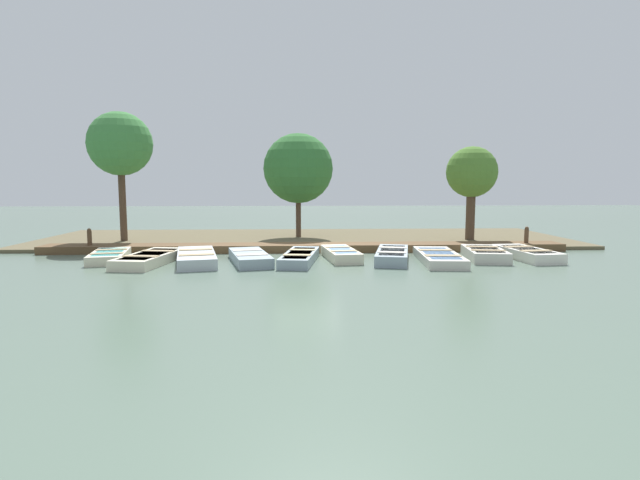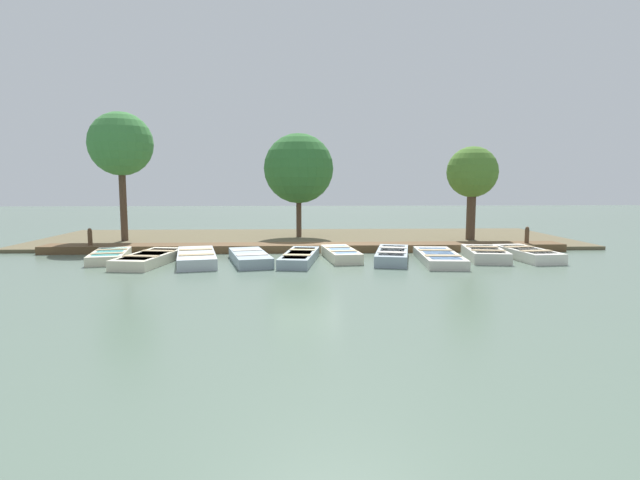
# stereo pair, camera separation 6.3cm
# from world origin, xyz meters

# --- Properties ---
(ground_plane) EXTENTS (80.00, 80.00, 0.00)m
(ground_plane) POSITION_xyz_m (0.00, 0.00, 0.00)
(ground_plane) COLOR #566B5B
(shore_bank) EXTENTS (8.00, 24.00, 0.14)m
(shore_bank) POSITION_xyz_m (-5.00, 0.00, 0.07)
(shore_bank) COLOR brown
(shore_bank) RESTS_ON ground_plane
(dock_walkway) EXTENTS (1.19, 20.26, 0.30)m
(dock_walkway) POSITION_xyz_m (-1.10, 0.00, 0.15)
(dock_walkway) COLOR brown
(dock_walkway) RESTS_ON ground_plane
(rowboat_0) EXTENTS (2.79, 1.62, 0.34)m
(rowboat_0) POSITION_xyz_m (1.00, -6.83, 0.17)
(rowboat_0) COLOR beige
(rowboat_0) RESTS_ON ground_plane
(rowboat_1) EXTENTS (3.47, 1.71, 0.36)m
(rowboat_1) POSITION_xyz_m (1.68, -5.25, 0.18)
(rowboat_1) COLOR beige
(rowboat_1) RESTS_ON ground_plane
(rowboat_2) EXTENTS (3.62, 1.92, 0.38)m
(rowboat_2) POSITION_xyz_m (1.60, -3.74, 0.19)
(rowboat_2) COLOR #B2BCC1
(rowboat_2) RESTS_ON ground_plane
(rowboat_3) EXTENTS (3.26, 1.80, 0.36)m
(rowboat_3) POSITION_xyz_m (1.62, -1.95, 0.18)
(rowboat_3) COLOR #8C9EA8
(rowboat_3) RESTS_ON ground_plane
(rowboat_4) EXTENTS (3.49, 1.47, 0.35)m
(rowboat_4) POSITION_xyz_m (1.58, -0.26, 0.17)
(rowboat_4) COLOR #8C9EA8
(rowboat_4) RESTS_ON ground_plane
(rowboat_5) EXTENTS (2.86, 1.30, 0.38)m
(rowboat_5) POSITION_xyz_m (0.98, 1.18, 0.19)
(rowboat_5) COLOR beige
(rowboat_5) RESTS_ON ground_plane
(rowboat_6) EXTENTS (3.43, 1.73, 0.39)m
(rowboat_6) POSITION_xyz_m (1.39, 2.94, 0.19)
(rowboat_6) COLOR #8C9EA8
(rowboat_6) RESTS_ON ground_plane
(rowboat_7) EXTENTS (3.67, 1.56, 0.33)m
(rowboat_7) POSITION_xyz_m (1.73, 4.46, 0.16)
(rowboat_7) COLOR beige
(rowboat_7) RESTS_ON ground_plane
(rowboat_8) EXTENTS (2.76, 1.60, 0.40)m
(rowboat_8) POSITION_xyz_m (1.23, 6.24, 0.20)
(rowboat_8) COLOR beige
(rowboat_8) RESTS_ON ground_plane
(rowboat_9) EXTENTS (3.02, 1.44, 0.38)m
(rowboat_9) POSITION_xyz_m (1.19, 7.77, 0.19)
(rowboat_9) COLOR silver
(rowboat_9) RESTS_ON ground_plane
(mooring_post_near) EXTENTS (0.17, 0.17, 0.95)m
(mooring_post_near) POSITION_xyz_m (-0.99, -8.29, 0.48)
(mooring_post_near) COLOR brown
(mooring_post_near) RESTS_ON ground_plane
(mooring_post_far) EXTENTS (0.17, 0.17, 0.95)m
(mooring_post_far) POSITION_xyz_m (-0.99, 8.76, 0.48)
(mooring_post_far) COLOR brown
(mooring_post_far) RESTS_ON ground_plane
(park_tree_far_left) EXTENTS (2.73, 2.73, 5.72)m
(park_tree_far_left) POSITION_xyz_m (-3.85, -7.97, 4.31)
(park_tree_far_left) COLOR #4C3828
(park_tree_far_left) RESTS_ON ground_plane
(park_tree_left) EXTENTS (3.24, 3.24, 4.96)m
(park_tree_left) POSITION_xyz_m (-5.13, -0.29, 3.33)
(park_tree_left) COLOR #4C3828
(park_tree_left) RESTS_ON ground_plane
(park_tree_center) EXTENTS (2.24, 2.24, 4.28)m
(park_tree_center) POSITION_xyz_m (-3.59, 7.38, 3.09)
(park_tree_center) COLOR #4C3828
(park_tree_center) RESTS_ON ground_plane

